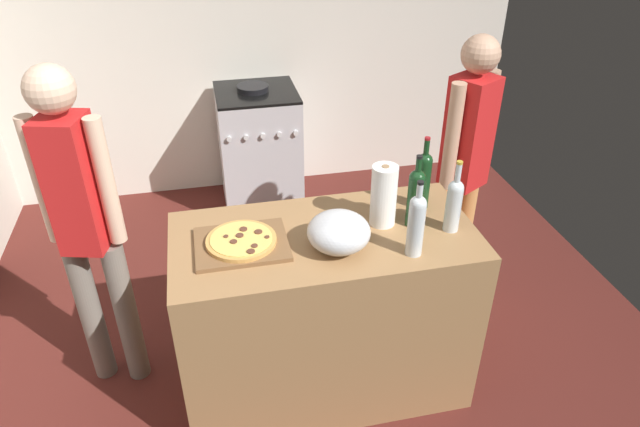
{
  "coord_description": "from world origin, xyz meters",
  "views": [
    {
      "loc": [
        -0.34,
        -1.44,
        2.37
      ],
      "look_at": [
        0.13,
        0.71,
        0.98
      ],
      "focal_mm": 31.95,
      "sensor_mm": 36.0,
      "label": 1
    }
  ],
  "objects_px": {
    "wine_bottle_green": "(454,203)",
    "pizza": "(241,240)",
    "mixing_bowl": "(339,232)",
    "person_in_red": "(464,163)",
    "wine_bottle_amber": "(423,178)",
    "stove": "(259,149)",
    "wine_bottle_dark": "(416,223)",
    "paper_towel_roll": "(384,196)",
    "wine_bottle_clear": "(416,195)",
    "person_in_stripes": "(84,221)"
  },
  "relations": [
    {
      "from": "pizza",
      "to": "wine_bottle_amber",
      "type": "xyz_separation_m",
      "value": [
        0.88,
        0.15,
        0.13
      ]
    },
    {
      "from": "pizza",
      "to": "wine_bottle_amber",
      "type": "height_order",
      "value": "wine_bottle_amber"
    },
    {
      "from": "mixing_bowl",
      "to": "wine_bottle_green",
      "type": "height_order",
      "value": "wine_bottle_green"
    },
    {
      "from": "mixing_bowl",
      "to": "person_in_red",
      "type": "xyz_separation_m",
      "value": [
        0.87,
        0.62,
        -0.08
      ]
    },
    {
      "from": "wine_bottle_dark",
      "to": "person_in_red",
      "type": "bearing_deg",
      "value": 52.12
    },
    {
      "from": "wine_bottle_clear",
      "to": "person_in_stripes",
      "type": "relative_size",
      "value": 0.21
    },
    {
      "from": "wine_bottle_green",
      "to": "stove",
      "type": "bearing_deg",
      "value": 108.08
    },
    {
      "from": "mixing_bowl",
      "to": "wine_bottle_green",
      "type": "distance_m",
      "value": 0.54
    },
    {
      "from": "pizza",
      "to": "paper_towel_roll",
      "type": "relative_size",
      "value": 1.04
    },
    {
      "from": "mixing_bowl",
      "to": "wine_bottle_amber",
      "type": "relative_size",
      "value": 0.75
    },
    {
      "from": "wine_bottle_dark",
      "to": "wine_bottle_clear",
      "type": "height_order",
      "value": "same"
    },
    {
      "from": "paper_towel_roll",
      "to": "wine_bottle_clear",
      "type": "height_order",
      "value": "wine_bottle_clear"
    },
    {
      "from": "stove",
      "to": "person_in_stripes",
      "type": "xyz_separation_m",
      "value": [
        -0.97,
        -1.62,
        0.5
      ]
    },
    {
      "from": "paper_towel_roll",
      "to": "stove",
      "type": "relative_size",
      "value": 0.3
    },
    {
      "from": "wine_bottle_amber",
      "to": "wine_bottle_green",
      "type": "height_order",
      "value": "wine_bottle_amber"
    },
    {
      "from": "mixing_bowl",
      "to": "wine_bottle_green",
      "type": "xyz_separation_m",
      "value": [
        0.53,
        0.04,
        0.06
      ]
    },
    {
      "from": "wine_bottle_amber",
      "to": "pizza",
      "type": "bearing_deg",
      "value": -170.53
    },
    {
      "from": "paper_towel_roll",
      "to": "person_in_stripes",
      "type": "bearing_deg",
      "value": 169.62
    },
    {
      "from": "mixing_bowl",
      "to": "wine_bottle_dark",
      "type": "height_order",
      "value": "wine_bottle_dark"
    },
    {
      "from": "wine_bottle_clear",
      "to": "person_in_red",
      "type": "xyz_separation_m",
      "value": [
        0.49,
        0.51,
        -0.15
      ]
    },
    {
      "from": "wine_bottle_dark",
      "to": "stove",
      "type": "height_order",
      "value": "wine_bottle_dark"
    },
    {
      "from": "mixing_bowl",
      "to": "paper_towel_roll",
      "type": "height_order",
      "value": "paper_towel_roll"
    },
    {
      "from": "pizza",
      "to": "wine_bottle_amber",
      "type": "relative_size",
      "value": 0.84
    },
    {
      "from": "pizza",
      "to": "person_in_red",
      "type": "xyz_separation_m",
      "value": [
        1.27,
        0.52,
        -0.03
      ]
    },
    {
      "from": "wine_bottle_dark",
      "to": "wine_bottle_clear",
      "type": "relative_size",
      "value": 1.0
    },
    {
      "from": "paper_towel_roll",
      "to": "wine_bottle_amber",
      "type": "relative_size",
      "value": 0.81
    },
    {
      "from": "pizza",
      "to": "stove",
      "type": "xyz_separation_m",
      "value": [
        0.29,
        1.91,
        -0.49
      ]
    },
    {
      "from": "wine_bottle_amber",
      "to": "stove",
      "type": "height_order",
      "value": "wine_bottle_amber"
    },
    {
      "from": "wine_bottle_green",
      "to": "person_in_stripes",
      "type": "relative_size",
      "value": 0.2
    },
    {
      "from": "paper_towel_roll",
      "to": "wine_bottle_dark",
      "type": "relative_size",
      "value": 0.84
    },
    {
      "from": "pizza",
      "to": "wine_bottle_green",
      "type": "bearing_deg",
      "value": -4.27
    },
    {
      "from": "pizza",
      "to": "paper_towel_roll",
      "type": "distance_m",
      "value": 0.66
    },
    {
      "from": "wine_bottle_dark",
      "to": "stove",
      "type": "bearing_deg",
      "value": 101.15
    },
    {
      "from": "wine_bottle_amber",
      "to": "mixing_bowl",
      "type": "bearing_deg",
      "value": -151.81
    },
    {
      "from": "mixing_bowl",
      "to": "paper_towel_roll",
      "type": "distance_m",
      "value": 0.29
    },
    {
      "from": "wine_bottle_green",
      "to": "stove",
      "type": "xyz_separation_m",
      "value": [
        -0.65,
        1.98,
        -0.61
      ]
    },
    {
      "from": "person_in_red",
      "to": "wine_bottle_amber",
      "type": "bearing_deg",
      "value": -136.94
    },
    {
      "from": "pizza",
      "to": "wine_bottle_green",
      "type": "xyz_separation_m",
      "value": [
        0.94,
        -0.07,
        0.11
      ]
    },
    {
      "from": "wine_bottle_dark",
      "to": "wine_bottle_green",
      "type": "distance_m",
      "value": 0.27
    },
    {
      "from": "pizza",
      "to": "wine_bottle_green",
      "type": "distance_m",
      "value": 0.95
    },
    {
      "from": "paper_towel_roll",
      "to": "wine_bottle_amber",
      "type": "bearing_deg",
      "value": 23.78
    },
    {
      "from": "mixing_bowl",
      "to": "wine_bottle_green",
      "type": "relative_size",
      "value": 0.79
    },
    {
      "from": "pizza",
      "to": "mixing_bowl",
      "type": "xyz_separation_m",
      "value": [
        0.41,
        -0.11,
        0.05
      ]
    },
    {
      "from": "stove",
      "to": "paper_towel_roll",
      "type": "bearing_deg",
      "value": -79.08
    },
    {
      "from": "stove",
      "to": "wine_bottle_green",
      "type": "bearing_deg",
      "value": -71.92
    },
    {
      "from": "mixing_bowl",
      "to": "paper_towel_roll",
      "type": "bearing_deg",
      "value": 31.96
    },
    {
      "from": "wine_bottle_green",
      "to": "person_in_red",
      "type": "xyz_separation_m",
      "value": [
        0.34,
        0.59,
        -0.14
      ]
    },
    {
      "from": "wine_bottle_green",
      "to": "pizza",
      "type": "bearing_deg",
      "value": 175.73
    },
    {
      "from": "wine_bottle_dark",
      "to": "wine_bottle_green",
      "type": "height_order",
      "value": "wine_bottle_dark"
    },
    {
      "from": "paper_towel_roll",
      "to": "person_in_stripes",
      "type": "relative_size",
      "value": 0.17
    }
  ]
}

